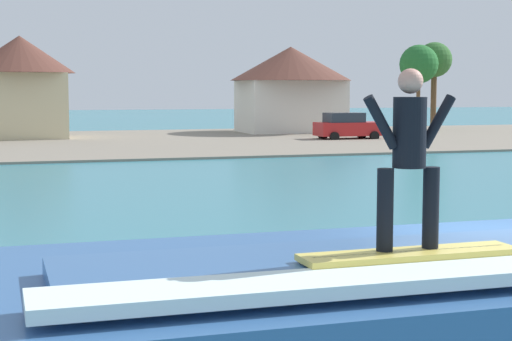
{
  "coord_description": "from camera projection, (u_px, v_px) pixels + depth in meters",
  "views": [
    {
      "loc": [
        -6.03,
        -9.11,
        3.4
      ],
      "look_at": [
        -1.84,
        4.16,
        2.02
      ],
      "focal_mm": 57.56,
      "sensor_mm": 36.0,
      "label": 1
    }
  ],
  "objects": [
    {
      "name": "surfboard",
      "position": [
        411.0,
        254.0,
        7.85
      ],
      "size": [
        2.21,
        0.48,
        0.06
      ],
      "color": "#EAD159",
      "rests_on": "wave_crest"
    },
    {
      "name": "house_small_cottage",
      "position": [
        20.0,
        80.0,
        55.28
      ],
      "size": [
        7.34,
        7.34,
        7.01
      ],
      "color": "beige",
      "rests_on": "ground_plane"
    },
    {
      "name": "surfer",
      "position": [
        409.0,
        150.0,
        7.83
      ],
      "size": [
        0.97,
        0.32,
        1.74
      ],
      "color": "black",
      "rests_on": "surfboard"
    },
    {
      "name": "tree_tall_bare",
      "position": [
        434.0,
        62.0,
        67.2
      ],
      "size": [
        2.88,
        2.88,
        7.27
      ],
      "color": "brown",
      "rests_on": "ground_plane"
    },
    {
      "name": "car_far_shore",
      "position": [
        347.0,
        126.0,
        54.93
      ],
      "size": [
        4.43,
        2.21,
        1.86
      ],
      "color": "red",
      "rests_on": "ground_plane"
    },
    {
      "name": "shoreline_bank",
      "position": [
        97.0,
        142.0,
        52.01
      ],
      "size": [
        120.0,
        27.53,
        0.12
      ],
      "color": "gray",
      "rests_on": "ground_plane"
    },
    {
      "name": "house_gabled_white",
      "position": [
        291.0,
        82.0,
        63.19
      ],
      "size": [
        9.35,
        9.35,
        6.68
      ],
      "color": "silver",
      "rests_on": "ground_plane"
    },
    {
      "name": "wave_crest",
      "position": [
        412.0,
        328.0,
        8.8
      ],
      "size": [
        8.97,
        4.03,
        1.8
      ],
      "color": "#35629C",
      "rests_on": "ground_plane"
    },
    {
      "name": "tree_short_bushy",
      "position": [
        419.0,
        65.0,
        65.38
      ],
      "size": [
        3.09,
        3.09,
        6.97
      ],
      "color": "brown",
      "rests_on": "ground_plane"
    }
  ]
}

